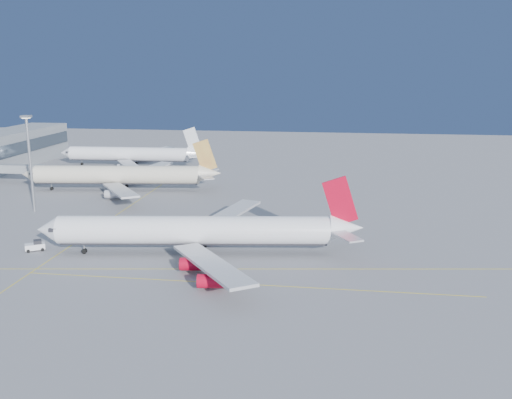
% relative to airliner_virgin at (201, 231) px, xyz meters
% --- Properties ---
extents(ground, '(500.00, 500.00, 0.00)m').
position_rel_airliner_virgin_xyz_m(ground, '(7.91, -2.76, -5.47)').
color(ground, slate).
rests_on(ground, ground).
extents(jet_bridge, '(23.60, 3.60, 6.90)m').
position_rel_airliner_virgin_xyz_m(jet_bridge, '(-85.20, 69.24, -0.30)').
color(jet_bridge, gray).
rests_on(jet_bridge, ground).
extents(taxiway_lines, '(118.86, 140.00, 0.02)m').
position_rel_airliner_virgin_xyz_m(taxiway_lines, '(-6.81, 3.58, -5.46)').
color(taxiway_lines, '#DBC30C').
rests_on(taxiway_lines, ground).
extents(airliner_virgin, '(73.57, 65.60, 18.16)m').
position_rel_airliner_virgin_xyz_m(airliner_virgin, '(0.00, 0.00, 0.00)').
color(airliner_virgin, white).
rests_on(airliner_virgin, ground).
extents(airliner_etihad, '(68.32, 62.70, 17.83)m').
position_rel_airliner_virgin_xyz_m(airliner_etihad, '(-42.40, 62.18, -0.05)').
color(airliner_etihad, beige).
rests_on(airliner_etihad, ground).
extents(airliner_third, '(62.97, 58.10, 16.90)m').
position_rel_airliner_virgin_xyz_m(airliner_third, '(-56.03, 109.76, -0.36)').
color(airliner_third, white).
rests_on(airliner_third, ground).
extents(pushback_tug, '(4.86, 4.25, 2.45)m').
position_rel_airliner_virgin_xyz_m(pushback_tug, '(-38.47, -2.87, -4.34)').
color(pushback_tug, white).
rests_on(pushback_tug, ground).
extents(light_mast, '(2.42, 2.42, 27.98)m').
position_rel_airliner_virgin_xyz_m(light_mast, '(-57.34, 30.95, 11.04)').
color(light_mast, gray).
rests_on(light_mast, ground).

